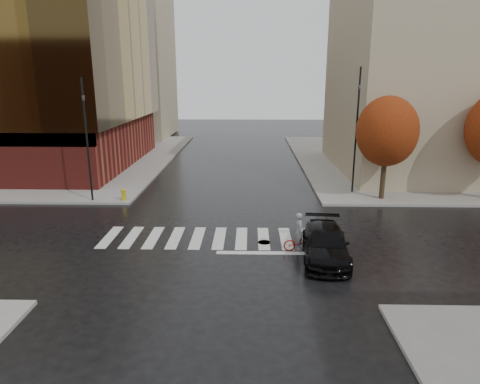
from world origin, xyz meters
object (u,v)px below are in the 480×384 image
at_px(sedan, 325,244).
at_px(traffic_light_nw, 86,132).
at_px(fire_hydrant, 124,194).
at_px(traffic_light_ne, 357,121).
at_px(cyclist, 300,238).

xyz_separation_m(sedan, traffic_light_nw, (-13.36, 8.31, 3.80)).
height_order(traffic_light_nw, fire_hydrant, traffic_light_nw).
relative_size(traffic_light_nw, fire_hydrant, 9.67).
xyz_separation_m(sedan, fire_hydrant, (-11.34, 8.30, -0.11)).
height_order(traffic_light_ne, fire_hydrant, traffic_light_ne).
bearing_deg(fire_hydrant, sedan, -36.21).
height_order(cyclist, fire_hydrant, cyclist).
bearing_deg(sedan, traffic_light_ne, 76.33).
bearing_deg(sedan, fire_hydrant, 148.80).
xyz_separation_m(traffic_light_ne, fire_hydrant, (-14.99, -2.50, -4.36)).
height_order(sedan, traffic_light_ne, traffic_light_ne).
distance_m(cyclist, traffic_light_nw, 14.97).
relative_size(sedan, cyclist, 2.60).
bearing_deg(fire_hydrant, cyclist, -35.97).
bearing_deg(traffic_light_nw, traffic_light_ne, 74.94).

